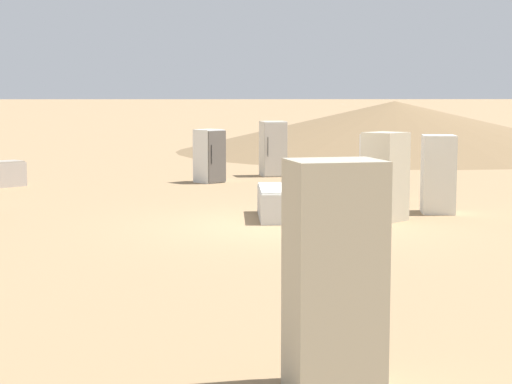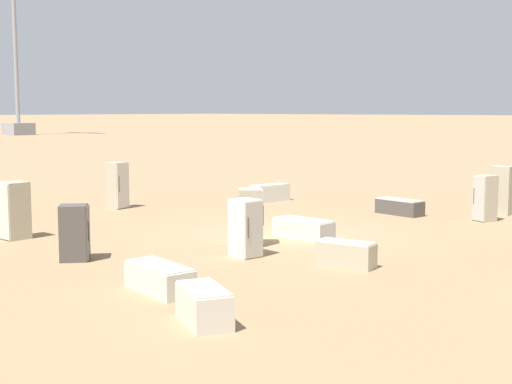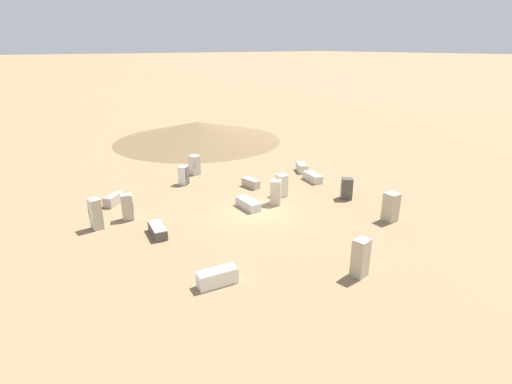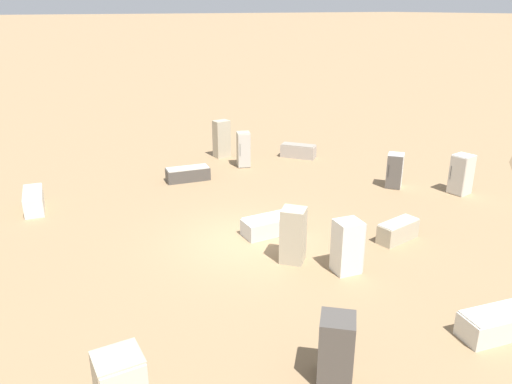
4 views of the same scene
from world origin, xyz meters
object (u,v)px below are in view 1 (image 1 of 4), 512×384
(discarded_fridge_12, at_px, (273,149))
(discarded_fridge_5, at_px, (384,177))
(discarded_fridge_3, at_px, (333,277))
(discarded_fridge_9, at_px, (438,174))
(discarded_fridge_10, at_px, (374,183))
(discarded_fridge_1, at_px, (210,156))
(discarded_fridge_6, at_px, (279,203))

(discarded_fridge_12, bearing_deg, discarded_fridge_5, 90.42)
(discarded_fridge_3, relative_size, discarded_fridge_9, 1.19)
(discarded_fridge_5, height_order, discarded_fridge_10, discarded_fridge_5)
(discarded_fridge_12, bearing_deg, discarded_fridge_1, 35.25)
(discarded_fridge_1, relative_size, discarded_fridge_5, 0.86)
(discarded_fridge_5, xyz_separation_m, discarded_fridge_6, (-0.46, -1.97, -0.54))
(discarded_fridge_5, bearing_deg, discarded_fridge_3, -147.31)
(discarded_fridge_6, height_order, discarded_fridge_12, discarded_fridge_12)
(discarded_fridge_1, height_order, discarded_fridge_6, discarded_fridge_1)
(discarded_fridge_3, distance_m, discarded_fridge_5, 9.69)
(discarded_fridge_6, height_order, discarded_fridge_9, discarded_fridge_9)
(discarded_fridge_1, relative_size, discarded_fridge_12, 0.90)
(discarded_fridge_10, bearing_deg, discarded_fridge_6, 44.54)
(discarded_fridge_9, bearing_deg, discarded_fridge_5, -134.69)
(discarded_fridge_9, relative_size, discarded_fridge_10, 1.01)
(discarded_fridge_3, xyz_separation_m, discarded_fridge_12, (-18.53, 1.10, -0.13))
(discarded_fridge_1, distance_m, discarded_fridge_9, 7.86)
(discarded_fridge_6, distance_m, discarded_fridge_12, 8.74)
(discarded_fridge_5, bearing_deg, discarded_fridge_9, -6.34)
(discarded_fridge_1, xyz_separation_m, discarded_fridge_5, (7.37, 3.25, 0.12))
(discarded_fridge_10, xyz_separation_m, discarded_fridge_12, (-5.41, -1.92, 0.48))
(discarded_fridge_3, height_order, discarded_fridge_6, discarded_fridge_3)
(discarded_fridge_6, xyz_separation_m, discarded_fridge_12, (-8.70, 0.62, 0.51))
(discarded_fridge_3, bearing_deg, discarded_fridge_5, 66.39)
(discarded_fridge_6, height_order, discarded_fridge_10, discarded_fridge_10)
(discarded_fridge_9, bearing_deg, discarded_fridge_1, 134.43)
(discarded_fridge_5, height_order, discarded_fridge_12, discarded_fridge_5)
(discarded_fridge_9, bearing_deg, discarded_fridge_6, -162.21)
(discarded_fridge_5, relative_size, discarded_fridge_12, 1.04)
(discarded_fridge_3, xyz_separation_m, discarded_fridge_9, (-10.34, 3.76, -0.15))
(discarded_fridge_3, bearing_deg, discarded_fridge_1, 83.75)
(discarded_fridge_5, xyz_separation_m, discarded_fridge_9, (-0.97, 1.32, -0.05))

